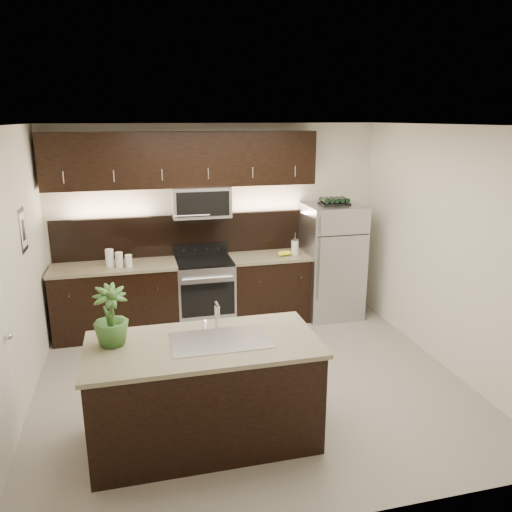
{
  "coord_description": "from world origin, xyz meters",
  "views": [
    {
      "loc": [
        -1.11,
        -4.7,
        2.77
      ],
      "look_at": [
        0.19,
        0.55,
        1.26
      ],
      "focal_mm": 35.0,
      "sensor_mm": 36.0,
      "label": 1
    }
  ],
  "objects": [
    {
      "name": "ground",
      "position": [
        0.0,
        0.0,
        0.0
      ],
      "size": [
        4.5,
        4.5,
        0.0
      ],
      "primitive_type": "plane",
      "color": "gray",
      "rests_on": "ground"
    },
    {
      "name": "room_walls",
      "position": [
        -0.11,
        -0.04,
        1.7
      ],
      "size": [
        4.52,
        4.02,
        2.71
      ],
      "color": "beige",
      "rests_on": "ground"
    },
    {
      "name": "counter_run",
      "position": [
        -0.46,
        1.69,
        0.47
      ],
      "size": [
        3.51,
        0.65,
        0.94
      ],
      "color": "black",
      "rests_on": "ground"
    },
    {
      "name": "upper_fixtures",
      "position": [
        -0.43,
        1.84,
        2.14
      ],
      "size": [
        3.49,
        0.4,
        1.66
      ],
      "color": "black",
      "rests_on": "counter_run"
    },
    {
      "name": "island",
      "position": [
        -0.62,
        -0.85,
        0.47
      ],
      "size": [
        1.96,
        0.96,
        0.94
      ],
      "color": "black",
      "rests_on": "ground"
    },
    {
      "name": "sink_faucet",
      "position": [
        -0.47,
        -0.84,
        0.96
      ],
      "size": [
        0.84,
        0.5,
        0.28
      ],
      "color": "silver",
      "rests_on": "island"
    },
    {
      "name": "refrigerator",
      "position": [
        1.56,
        1.63,
        0.81
      ],
      "size": [
        0.78,
        0.7,
        1.61
      ],
      "primitive_type": "cube",
      "color": "#B2B2B7",
      "rests_on": "ground"
    },
    {
      "name": "wine_rack",
      "position": [
        1.56,
        1.63,
        1.66
      ],
      "size": [
        0.4,
        0.25,
        0.1
      ],
      "color": "black",
      "rests_on": "refrigerator"
    },
    {
      "name": "plant",
      "position": [
        -1.36,
        -0.71,
        1.2
      ],
      "size": [
        0.35,
        0.35,
        0.51
      ],
      "primitive_type": "imported",
      "rotation": [
        0.0,
        0.0,
        0.26
      ],
      "color": "#335B24",
      "rests_on": "island"
    },
    {
      "name": "canisters",
      "position": [
        -1.37,
        1.61,
        1.04
      ],
      "size": [
        0.33,
        0.18,
        0.23
      ],
      "rotation": [
        0.0,
        0.0,
        -0.34
      ],
      "color": "silver",
      "rests_on": "counter_run"
    },
    {
      "name": "french_press",
      "position": [
        1.01,
        1.64,
        1.05
      ],
      "size": [
        0.1,
        0.1,
        0.3
      ],
      "rotation": [
        0.0,
        0.0,
        0.33
      ],
      "color": "silver",
      "rests_on": "counter_run"
    },
    {
      "name": "bananas",
      "position": [
        0.79,
        1.61,
        0.97
      ],
      "size": [
        0.24,
        0.2,
        0.06
      ],
      "primitive_type": "ellipsoid",
      "rotation": [
        0.0,
        0.0,
        0.24
      ],
      "color": "yellow",
      "rests_on": "counter_run"
    }
  ]
}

